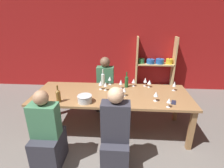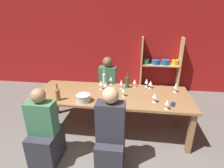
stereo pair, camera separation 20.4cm
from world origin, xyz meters
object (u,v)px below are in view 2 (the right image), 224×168
at_px(wine_bottle_green, 127,81).
at_px(wine_glass_white_a, 147,81).
at_px(wine_glass_empty_c, 176,86).
at_px(person_far_a, 108,90).
at_px(dining_table, 111,97).
at_px(wine_glass_white_c, 111,79).
at_px(wine_glass_red_a, 121,83).
at_px(wine_glass_white_d, 151,83).
at_px(person_near_b, 111,139).
at_px(shelf_unit, 160,72).
at_px(wine_glass_white_e, 135,82).
at_px(wine_glass_white_f, 124,90).
at_px(cell_phone, 173,104).
at_px(wine_glass_red_b, 167,103).
at_px(wine_glass_empty_b, 39,90).
at_px(wine_glass_red_c, 106,84).
at_px(mixing_bowl, 83,98).
at_px(wine_bottle_amber, 58,94).
at_px(wine_glass_white_b, 101,83).
at_px(person_near_a, 45,136).
at_px(wine_bottle_dark, 104,79).

relative_size(wine_bottle_green, wine_glass_white_a, 1.79).
relative_size(wine_glass_empty_c, person_far_a, 0.15).
xyz_separation_m(dining_table, wine_glass_white_c, (-0.07, 0.46, 0.20)).
relative_size(wine_glass_red_a, wine_glass_white_d, 1.24).
bearing_deg(person_near_b, shelf_unit, 71.11).
xyz_separation_m(wine_glass_white_d, wine_glass_white_e, (-0.31, 0.03, 0.00)).
distance_m(wine_glass_white_f, cell_phone, 0.84).
bearing_deg(wine_glass_red_b, wine_glass_empty_b, 175.53).
height_order(wine_glass_red_b, wine_glass_red_c, wine_glass_red_c).
bearing_deg(wine_glass_white_a, wine_bottle_green, -168.29).
bearing_deg(mixing_bowl, shelf_unit, 57.54).
height_order(wine_glass_white_d, wine_glass_white_e, wine_glass_white_e).
bearing_deg(wine_glass_white_f, wine_bottle_amber, -164.19).
height_order(wine_glass_white_a, wine_glass_white_b, same).
bearing_deg(wine_glass_white_b, wine_glass_white_d, 10.34).
xyz_separation_m(mixing_bowl, wine_glass_white_a, (1.05, 0.77, 0.06)).
height_order(mixing_bowl, wine_glass_white_d, wine_glass_white_d).
relative_size(shelf_unit, wine_glass_empty_c, 8.50).
bearing_deg(wine_glass_white_f, dining_table, 162.17).
distance_m(wine_glass_red_b, wine_glass_white_a, 0.89).
xyz_separation_m(dining_table, wine_glass_white_a, (0.64, 0.41, 0.20)).
xyz_separation_m(cell_phone, person_near_a, (-1.90, -0.61, -0.34)).
xyz_separation_m(wine_glass_red_c, wine_glass_white_c, (0.06, 0.31, 0.01)).
relative_size(wine_glass_red_c, person_near_a, 0.14).
distance_m(wine_glass_red_a, wine_glass_empty_b, 1.48).
distance_m(shelf_unit, wine_glass_white_e, 1.80).
distance_m(wine_glass_red_b, cell_phone, 0.23).
bearing_deg(dining_table, wine_glass_red_c, 130.00).
height_order(wine_bottle_dark, wine_glass_red_a, wine_bottle_dark).
relative_size(wine_bottle_amber, wine_glass_white_c, 1.70).
bearing_deg(wine_bottle_dark, person_near_a, -116.98).
distance_m(wine_bottle_dark, wine_glass_red_c, 0.28).
relative_size(wine_glass_red_b, wine_glass_white_d, 1.03).
bearing_deg(wine_glass_white_e, wine_glass_red_b, -59.04).
height_order(dining_table, wine_bottle_green, wine_bottle_green).
relative_size(shelf_unit, wine_glass_empty_b, 9.90).
height_order(wine_glass_empty_b, wine_glass_white_d, wine_glass_empty_b).
bearing_deg(wine_bottle_dark, wine_glass_empty_b, -146.17).
height_order(wine_glass_red_b, wine_glass_white_d, wine_glass_red_b).
relative_size(wine_bottle_green, wine_glass_white_f, 1.92).
xyz_separation_m(wine_glass_empty_b, wine_glass_empty_c, (2.38, 0.49, 0.02)).
relative_size(wine_glass_white_d, person_far_a, 0.12).
bearing_deg(wine_glass_red_c, wine_glass_white_f, -32.38).
bearing_deg(person_far_a, wine_glass_white_f, 114.57).
height_order(wine_glass_white_c, wine_glass_empty_b, wine_glass_white_c).
bearing_deg(wine_glass_white_e, wine_glass_white_d, -6.29).
distance_m(wine_bottle_green, wine_bottle_amber, 1.31).
xyz_separation_m(wine_glass_red_a, wine_glass_white_d, (0.56, 0.10, -0.02)).
distance_m(wine_glass_red_c, wine_glass_empty_b, 1.18).
xyz_separation_m(wine_glass_red_b, person_far_a, (-1.12, 1.31, -0.41)).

